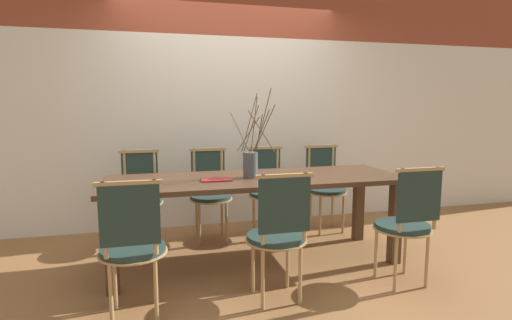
# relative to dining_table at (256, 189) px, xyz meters

# --- Properties ---
(ground_plane) EXTENTS (16.00, 16.00, 0.00)m
(ground_plane) POSITION_rel_dining_table_xyz_m (0.00, 0.00, -0.67)
(ground_plane) COLOR olive
(wall_rear) EXTENTS (12.00, 0.06, 3.20)m
(wall_rear) POSITION_rel_dining_table_xyz_m (0.00, 1.27, 0.93)
(wall_rear) COLOR silver
(wall_rear) RESTS_ON ground_plane
(dining_table) EXTENTS (2.56, 0.86, 0.77)m
(dining_table) POSITION_rel_dining_table_xyz_m (0.00, 0.00, 0.00)
(dining_table) COLOR #4C3321
(dining_table) RESTS_ON ground_plane
(chair_near_leftend) EXTENTS (0.44, 0.44, 0.94)m
(chair_near_leftend) POSITION_rel_dining_table_xyz_m (-1.00, -0.73, -0.15)
(chair_near_leftend) COLOR #233833
(chair_near_leftend) RESTS_ON ground_plane
(chair_near_left) EXTENTS (0.44, 0.44, 0.94)m
(chair_near_left) POSITION_rel_dining_table_xyz_m (-0.03, -0.73, -0.15)
(chair_near_left) COLOR #233833
(chair_near_left) RESTS_ON ground_plane
(chair_near_center) EXTENTS (0.44, 0.44, 0.94)m
(chair_near_center) POSITION_rel_dining_table_xyz_m (0.99, -0.73, -0.15)
(chair_near_center) COLOR #233833
(chair_near_center) RESTS_ON ground_plane
(chair_far_leftend) EXTENTS (0.44, 0.44, 0.94)m
(chair_far_leftend) POSITION_rel_dining_table_xyz_m (-0.99, 0.73, -0.15)
(chair_far_leftend) COLOR #233833
(chair_far_leftend) RESTS_ON ground_plane
(chair_far_left) EXTENTS (0.44, 0.44, 0.94)m
(chair_far_left) POSITION_rel_dining_table_xyz_m (-0.30, 0.73, -0.15)
(chair_far_left) COLOR #233833
(chair_far_left) RESTS_ON ground_plane
(chair_far_center) EXTENTS (0.44, 0.44, 0.94)m
(chair_far_center) POSITION_rel_dining_table_xyz_m (0.32, 0.73, -0.15)
(chair_far_center) COLOR #233833
(chair_far_center) RESTS_ON ground_plane
(chair_far_right) EXTENTS (0.44, 0.44, 0.94)m
(chair_far_right) POSITION_rel_dining_table_xyz_m (0.99, 0.73, -0.15)
(chair_far_right) COLOR #233833
(chair_far_right) RESTS_ON ground_plane
(vase_centerpiece) EXTENTS (0.37, 0.40, 0.76)m
(vase_centerpiece) POSITION_rel_dining_table_xyz_m (-0.05, -0.02, 0.24)
(vase_centerpiece) COLOR #4C5156
(vase_centerpiece) RESTS_ON dining_table
(book_stack) EXTENTS (0.25, 0.15, 0.01)m
(book_stack) POSITION_rel_dining_table_xyz_m (-0.36, -0.07, 0.11)
(book_stack) COLOR maroon
(book_stack) RESTS_ON dining_table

